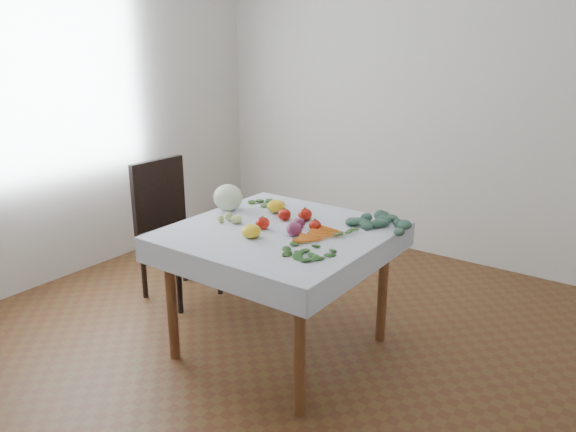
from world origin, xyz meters
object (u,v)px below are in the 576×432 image
(cabbage, at_px, (228,197))
(carrot_bunch, at_px, (321,235))
(heirloom_back, at_px, (276,206))
(table, at_px, (280,246))
(chair, at_px, (170,220))

(cabbage, distance_m, carrot_bunch, 0.75)
(heirloom_back, bearing_deg, cabbage, -153.35)
(cabbage, height_order, carrot_bunch, cabbage)
(heirloom_back, relative_size, carrot_bunch, 0.36)
(table, relative_size, cabbage, 5.56)
(table, xyz_separation_m, cabbage, (-0.48, 0.11, 0.18))
(chair, relative_size, cabbage, 5.40)
(heirloom_back, distance_m, carrot_bunch, 0.52)
(chair, height_order, carrot_bunch, chair)
(chair, distance_m, cabbage, 0.67)
(table, xyz_separation_m, heirloom_back, (-0.21, 0.24, 0.14))
(cabbage, xyz_separation_m, carrot_bunch, (0.74, -0.09, -0.07))
(chair, bearing_deg, carrot_bunch, -6.31)
(carrot_bunch, bearing_deg, heirloom_back, 154.83)
(table, xyz_separation_m, carrot_bunch, (0.26, 0.02, 0.12))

